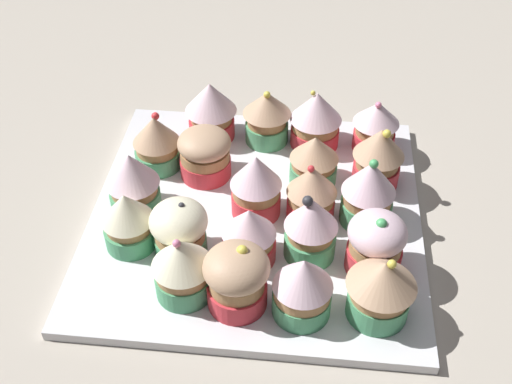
% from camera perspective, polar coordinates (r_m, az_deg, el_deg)
% --- Properties ---
extents(ground_plane, '(1.80, 1.80, 0.03)m').
position_cam_1_polar(ground_plane, '(0.74, -0.00, -3.26)').
color(ground_plane, '#B2A899').
extents(baking_tray, '(0.37, 0.37, 0.01)m').
position_cam_1_polar(baking_tray, '(0.73, -0.00, -2.10)').
color(baking_tray, silver).
rests_on(baking_tray, ground_plane).
extents(cupcake_0, '(0.06, 0.06, 0.07)m').
position_cam_1_polar(cupcake_0, '(0.81, 10.68, 5.94)').
color(cupcake_0, '#D1333D').
rests_on(cupcake_0, baking_tray).
extents(cupcake_1, '(0.06, 0.06, 0.08)m').
position_cam_1_polar(cupcake_1, '(0.80, 5.39, 6.59)').
color(cupcake_1, '#D1333D').
rests_on(cupcake_1, baking_tray).
extents(cupcake_2, '(0.06, 0.06, 0.08)m').
position_cam_1_polar(cupcake_2, '(0.80, 1.14, 6.85)').
color(cupcake_2, '#4C9E6B').
rests_on(cupcake_2, baking_tray).
extents(cupcake_3, '(0.07, 0.07, 0.08)m').
position_cam_1_polar(cupcake_3, '(0.81, -4.07, 7.46)').
color(cupcake_3, '#D1333D').
rests_on(cupcake_3, baking_tray).
extents(cupcake_4, '(0.06, 0.06, 0.08)m').
position_cam_1_polar(cupcake_4, '(0.75, 10.91, 3.18)').
color(cupcake_4, '#D1333D').
rests_on(cupcake_4, baking_tray).
extents(cupcake_5, '(0.06, 0.06, 0.06)m').
position_cam_1_polar(cupcake_5, '(0.75, 5.22, 2.94)').
color(cupcake_5, '#4C9E6B').
rests_on(cupcake_5, baking_tray).
extents(cupcake_6, '(0.06, 0.06, 0.06)m').
position_cam_1_polar(cupcake_6, '(0.76, -4.62, 3.49)').
color(cupcake_6, '#D1333D').
rests_on(cupcake_6, baking_tray).
extents(cupcake_7, '(0.06, 0.06, 0.07)m').
position_cam_1_polar(cupcake_7, '(0.77, -8.92, 4.49)').
color(cupcake_7, '#4C9E6B').
rests_on(cupcake_7, baking_tray).
extents(cupcake_8, '(0.06, 0.06, 0.09)m').
position_cam_1_polar(cupcake_8, '(0.70, 10.06, 0.06)').
color(cupcake_8, '#4C9E6B').
rests_on(cupcake_8, baking_tray).
extents(cupcake_9, '(0.06, 0.06, 0.07)m').
position_cam_1_polar(cupcake_9, '(0.70, 5.00, -0.20)').
color(cupcake_9, '#D1333D').
rests_on(cupcake_9, baking_tray).
extents(cupcake_10, '(0.06, 0.06, 0.08)m').
position_cam_1_polar(cupcake_10, '(0.70, -0.05, 0.75)').
color(cupcake_10, '#D1333D').
rests_on(cupcake_10, baking_tray).
extents(cupcake_11, '(0.06, 0.06, 0.08)m').
position_cam_1_polar(cupcake_11, '(0.72, -10.99, 0.96)').
color(cupcake_11, '#4C9E6B').
rests_on(cupcake_11, baking_tray).
extents(cupcake_12, '(0.06, 0.06, 0.07)m').
position_cam_1_polar(cupcake_12, '(0.65, 10.69, -4.51)').
color(cupcake_12, '#D1333D').
rests_on(cupcake_12, baking_tray).
extents(cupcake_13, '(0.06, 0.06, 0.08)m').
position_cam_1_polar(cupcake_13, '(0.65, 4.95, -3.15)').
color(cupcake_13, '#4C9E6B').
rests_on(cupcake_13, baking_tray).
extents(cupcake_14, '(0.06, 0.06, 0.07)m').
position_cam_1_polar(cupcake_14, '(0.65, -0.58, -3.82)').
color(cupcake_14, '#D1333D').
rests_on(cupcake_14, baking_tray).
extents(cupcake_15, '(0.06, 0.06, 0.07)m').
position_cam_1_polar(cupcake_15, '(0.66, -6.89, -3.32)').
color(cupcake_15, '#4C9E6B').
rests_on(cupcake_15, baking_tray).
extents(cupcake_16, '(0.06, 0.06, 0.07)m').
position_cam_1_polar(cupcake_16, '(0.68, -11.41, -2.46)').
color(cupcake_16, '#4C9E6B').
rests_on(cupcake_16, baking_tray).
extents(cupcake_17, '(0.07, 0.07, 0.07)m').
position_cam_1_polar(cupcake_17, '(0.61, 11.13, -8.41)').
color(cupcake_17, '#4C9E6B').
rests_on(cupcake_17, baking_tray).
extents(cupcake_18, '(0.06, 0.06, 0.07)m').
position_cam_1_polar(cupcake_18, '(0.60, 4.20, -8.45)').
color(cupcake_18, '#4C9E6B').
rests_on(cupcake_18, baking_tray).
extents(cupcake_19, '(0.06, 0.06, 0.08)m').
position_cam_1_polar(cupcake_19, '(0.61, -1.74, -7.68)').
color(cupcake_19, '#D1333D').
rests_on(cupcake_19, baking_tray).
extents(cupcake_20, '(0.06, 0.06, 0.08)m').
position_cam_1_polar(cupcake_20, '(0.62, -6.63, -6.65)').
color(cupcake_20, '#4C9E6B').
rests_on(cupcake_20, baking_tray).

